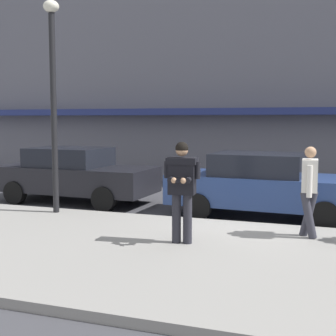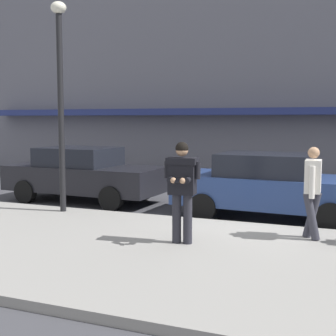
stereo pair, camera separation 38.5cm
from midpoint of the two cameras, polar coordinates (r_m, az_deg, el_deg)
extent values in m
plane|color=#3D3D42|center=(10.43, 11.91, -7.09)|extent=(80.00, 80.00, 0.00)
cube|color=gray|center=(7.55, 15.70, -11.71)|extent=(32.00, 5.30, 0.14)
cube|color=silver|center=(10.36, 17.45, -7.31)|extent=(28.00, 0.12, 0.01)
cube|color=slate|center=(18.99, 20.21, 18.28)|extent=(28.00, 4.00, 12.99)
cube|color=navy|center=(16.19, 19.45, 6.58)|extent=(26.60, 0.70, 0.24)
cube|color=black|center=(13.41, -9.34, -1.24)|extent=(4.58, 2.02, 0.70)
cube|color=black|center=(13.45, -10.02, 1.39)|extent=(2.14, 1.73, 0.52)
cylinder|color=black|center=(13.49, -2.34, -2.62)|extent=(0.65, 0.25, 0.64)
cylinder|color=black|center=(12.01, -6.03, -3.72)|extent=(0.65, 0.25, 0.64)
cylinder|color=black|center=(14.95, -11.94, -1.90)|extent=(0.65, 0.25, 0.64)
cylinder|color=black|center=(13.62, -16.21, -2.77)|extent=(0.65, 0.25, 0.64)
cube|color=navy|center=(11.23, 13.55, -2.72)|extent=(4.59, 2.06, 0.70)
cube|color=black|center=(11.19, 12.73, 0.42)|extent=(2.15, 1.75, 0.52)
cylinder|color=black|center=(10.27, 20.24, -5.72)|extent=(0.65, 0.25, 0.64)
cylinder|color=black|center=(12.44, 7.98, -3.40)|extent=(0.65, 0.25, 0.64)
cylinder|color=black|center=(10.84, 5.33, -4.76)|extent=(0.65, 0.25, 0.64)
cylinder|color=#23232B|center=(8.31, 3.75, -6.24)|extent=(0.16, 0.16, 0.88)
cylinder|color=#23232B|center=(8.35, 2.40, -6.17)|extent=(0.16, 0.16, 0.88)
cube|color=black|center=(8.20, 3.10, -1.00)|extent=(0.49, 0.35, 0.64)
cube|color=black|center=(8.17, 3.11, 0.87)|extent=(0.55, 0.39, 0.12)
cylinder|color=black|center=(8.13, 4.96, -0.30)|extent=(0.11, 0.11, 0.30)
cylinder|color=black|center=(8.02, 3.88, -1.46)|extent=(0.13, 0.31, 0.10)
sphere|color=tan|center=(7.90, 3.19, -1.57)|extent=(0.10, 0.10, 0.10)
cylinder|color=black|center=(8.25, 1.27, -0.19)|extent=(0.11, 0.11, 0.30)
cylinder|color=black|center=(8.09, 1.82, -1.38)|extent=(0.13, 0.31, 0.10)
sphere|color=tan|center=(7.93, 2.04, -1.53)|extent=(0.10, 0.10, 0.10)
cube|color=black|center=(7.88, 2.55, -1.58)|extent=(0.09, 0.15, 0.07)
sphere|color=tan|center=(8.13, 3.07, 2.19)|extent=(0.22, 0.22, 0.22)
sphere|color=black|center=(8.13, 3.07, 2.40)|extent=(0.23, 0.23, 0.23)
cylinder|color=#33333D|center=(8.98, 18.27, -5.67)|extent=(0.33, 0.16, 0.87)
cylinder|color=#33333D|center=(9.16, 18.31, -5.45)|extent=(0.33, 0.16, 0.87)
cube|color=silver|center=(8.96, 18.44, -0.97)|extent=(0.29, 0.43, 0.60)
cylinder|color=silver|center=(8.72, 18.37, -1.68)|extent=(0.10, 0.10, 0.58)
cylinder|color=silver|center=(9.21, 18.48, -1.29)|extent=(0.10, 0.10, 0.58)
sphere|color=tan|center=(8.92, 18.54, 1.77)|extent=(0.21, 0.21, 0.21)
cylinder|color=black|center=(11.27, -11.96, 6.38)|extent=(0.14, 0.14, 4.60)
ellipsoid|color=silver|center=(11.55, -12.23, 18.57)|extent=(0.36, 0.36, 0.28)
camera|label=1|loc=(0.19, -88.64, 0.14)|focal=50.00mm
camera|label=2|loc=(0.19, 91.36, -0.14)|focal=50.00mm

